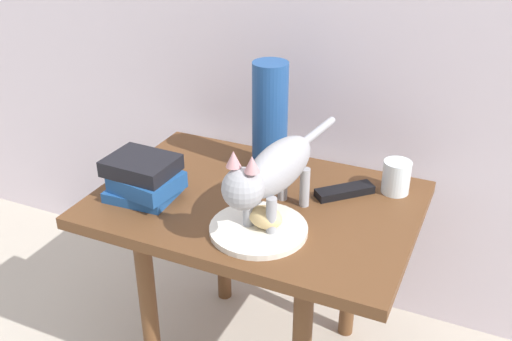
{
  "coord_description": "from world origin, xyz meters",
  "views": [
    {
      "loc": [
        0.52,
        -1.15,
        1.27
      ],
      "look_at": [
        0.0,
        0.0,
        0.61
      ],
      "focal_mm": 41.37,
      "sensor_mm": 36.0,
      "label": 1
    }
  ],
  "objects_px": {
    "plate": "(259,229)",
    "tv_remote": "(345,191)",
    "candle_jar": "(396,179)",
    "cat": "(272,171)",
    "bread_roll": "(265,217)",
    "book_stack": "(144,178)",
    "green_vase": "(270,117)",
    "side_table": "(256,225)"
  },
  "relations": [
    {
      "from": "side_table",
      "to": "green_vase",
      "type": "relative_size",
      "value": 2.65
    },
    {
      "from": "book_stack",
      "to": "tv_remote",
      "type": "relative_size",
      "value": 1.22
    },
    {
      "from": "plate",
      "to": "tv_remote",
      "type": "relative_size",
      "value": 1.49
    },
    {
      "from": "bread_roll",
      "to": "tv_remote",
      "type": "height_order",
      "value": "bread_roll"
    },
    {
      "from": "candle_jar",
      "to": "tv_remote",
      "type": "distance_m",
      "value": 0.13
    },
    {
      "from": "plate",
      "to": "tv_remote",
      "type": "distance_m",
      "value": 0.27
    },
    {
      "from": "candle_jar",
      "to": "tv_remote",
      "type": "xyz_separation_m",
      "value": [
        -0.11,
        -0.07,
        -0.03
      ]
    },
    {
      "from": "cat",
      "to": "book_stack",
      "type": "distance_m",
      "value": 0.34
    },
    {
      "from": "plate",
      "to": "tv_remote",
      "type": "bearing_deg",
      "value": 61.97
    },
    {
      "from": "cat",
      "to": "bread_roll",
      "type": "bearing_deg",
      "value": -86.31
    },
    {
      "from": "cat",
      "to": "green_vase",
      "type": "distance_m",
      "value": 0.28
    },
    {
      "from": "bread_roll",
      "to": "candle_jar",
      "type": "height_order",
      "value": "candle_jar"
    },
    {
      "from": "bread_roll",
      "to": "candle_jar",
      "type": "bearing_deg",
      "value": 53.12
    },
    {
      "from": "side_table",
      "to": "plate",
      "type": "distance_m",
      "value": 0.17
    },
    {
      "from": "green_vase",
      "to": "candle_jar",
      "type": "xyz_separation_m",
      "value": [
        0.34,
        0.01,
        -0.11
      ]
    },
    {
      "from": "plate",
      "to": "book_stack",
      "type": "relative_size",
      "value": 1.22
    },
    {
      "from": "tv_remote",
      "to": "side_table",
      "type": "bearing_deg",
      "value": 165.61
    },
    {
      "from": "cat",
      "to": "green_vase",
      "type": "height_order",
      "value": "green_vase"
    },
    {
      "from": "green_vase",
      "to": "candle_jar",
      "type": "relative_size",
      "value": 3.48
    },
    {
      "from": "bread_roll",
      "to": "cat",
      "type": "relative_size",
      "value": 0.17
    },
    {
      "from": "book_stack",
      "to": "green_vase",
      "type": "distance_m",
      "value": 0.36
    },
    {
      "from": "book_stack",
      "to": "tv_remote",
      "type": "bearing_deg",
      "value": 25.65
    },
    {
      "from": "green_vase",
      "to": "tv_remote",
      "type": "height_order",
      "value": "green_vase"
    },
    {
      "from": "plate",
      "to": "tv_remote",
      "type": "xyz_separation_m",
      "value": [
        0.13,
        0.24,
        0.0
      ]
    },
    {
      "from": "plate",
      "to": "tv_remote",
      "type": "height_order",
      "value": "tv_remote"
    },
    {
      "from": "green_vase",
      "to": "candle_jar",
      "type": "height_order",
      "value": "green_vase"
    },
    {
      "from": "bread_roll",
      "to": "tv_remote",
      "type": "bearing_deg",
      "value": 64.02
    },
    {
      "from": "side_table",
      "to": "tv_remote",
      "type": "relative_size",
      "value": 5.24
    },
    {
      "from": "plate",
      "to": "cat",
      "type": "distance_m",
      "value": 0.14
    },
    {
      "from": "side_table",
      "to": "cat",
      "type": "height_order",
      "value": "cat"
    },
    {
      "from": "side_table",
      "to": "green_vase",
      "type": "distance_m",
      "value": 0.28
    },
    {
      "from": "plate",
      "to": "green_vase",
      "type": "relative_size",
      "value": 0.75
    },
    {
      "from": "plate",
      "to": "cat",
      "type": "relative_size",
      "value": 0.47
    },
    {
      "from": "candle_jar",
      "to": "tv_remote",
      "type": "height_order",
      "value": "candle_jar"
    },
    {
      "from": "candle_jar",
      "to": "book_stack",
      "type": "bearing_deg",
      "value": -153.3
    },
    {
      "from": "candle_jar",
      "to": "cat",
      "type": "bearing_deg",
      "value": -131.72
    },
    {
      "from": "book_stack",
      "to": "green_vase",
      "type": "height_order",
      "value": "green_vase"
    },
    {
      "from": "plate",
      "to": "cat",
      "type": "bearing_deg",
      "value": 77.76
    },
    {
      "from": "plate",
      "to": "green_vase",
      "type": "xyz_separation_m",
      "value": [
        -0.1,
        0.3,
        0.14
      ]
    },
    {
      "from": "side_table",
      "to": "plate",
      "type": "xyz_separation_m",
      "value": [
        0.07,
        -0.13,
        0.08
      ]
    },
    {
      "from": "side_table",
      "to": "tv_remote",
      "type": "distance_m",
      "value": 0.24
    },
    {
      "from": "book_stack",
      "to": "green_vase",
      "type": "bearing_deg",
      "value": 51.72
    }
  ]
}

